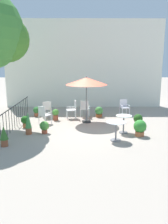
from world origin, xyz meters
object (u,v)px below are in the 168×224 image
potted_plant_3 (25,121)px  potted_plant_4 (140,127)px  cafe_table_0 (124,121)px  potted_plant_2 (138,120)px  patio_chair_1 (73,108)px  patio_umbrella_0 (86,82)px  potted_plant_5 (37,111)px  cafe_table_1 (116,128)px  potted_plant_8 (56,114)px  patio_chair_0 (44,114)px  potted_plant_7 (44,127)px  potted_plant_0 (99,112)px  patio_chair_3 (124,106)px  potted_plant_1 (4,135)px  potted_plant_6 (28,123)px  patio_chair_2 (85,108)px  patio_chair_4 (47,108)px

potted_plant_3 → potted_plant_4: size_ratio=0.80×
cafe_table_0 → potted_plant_2: bearing=42.5°
potted_plant_4 → patio_chair_1: bearing=134.2°
potted_plant_3 → potted_plant_4: potted_plant_4 is taller
patio_umbrella_0 → potted_plant_5: size_ratio=4.26×
cafe_table_0 → cafe_table_1: cafe_table_0 is taller
potted_plant_3 → potted_plant_8: potted_plant_8 is taller
patio_umbrella_0 → patio_chair_0: size_ratio=2.51×
patio_chair_0 → potted_plant_7: patio_chair_0 is taller
potted_plant_5 → potted_plant_2: bearing=-24.2°
patio_chair_0 → potted_plant_0: bearing=28.3°
patio_chair_1 → patio_chair_0: bearing=-139.3°
patio_chair_1 → patio_chair_3: bearing=13.5°
potted_plant_1 → potted_plant_3: (0.18, 2.37, -0.10)m
patio_chair_0 → potted_plant_3: size_ratio=1.67×
patio_umbrella_0 → patio_chair_3: bearing=34.0°
potted_plant_2 → potted_plant_6: size_ratio=0.68×
patio_chair_2 → potted_plant_3: patio_chair_2 is taller
patio_umbrella_0 → potted_plant_7: bearing=-134.9°
patio_chair_3 → patio_chair_2: bearing=-170.8°
patio_chair_3 → potted_plant_0: bearing=-166.0°
potted_plant_0 → potted_plant_6: size_ratio=0.60×
patio_umbrella_0 → patio_chair_2: size_ratio=2.54×
cafe_table_1 → patio_chair_4: bearing=131.1°
patio_chair_0 → potted_plant_8: (0.47, 0.78, -0.19)m
patio_chair_3 → patio_chair_4: size_ratio=1.00×
potted_plant_0 → patio_chair_0: bearing=-151.7°
cafe_table_1 → patio_chair_2: (-1.15, 3.78, -0.00)m
patio_umbrella_0 → potted_plant_5: bearing=155.3°
patio_chair_3 → potted_plant_3: patio_chair_3 is taller
potted_plant_4 → potted_plant_7: bearing=174.6°
patio_chair_3 → potted_plant_5: (-4.81, -0.18, -0.23)m
patio_chair_2 → patio_chair_4: (-2.02, -0.14, 0.01)m
patio_chair_2 → patio_chair_0: bearing=-143.1°
patio_chair_4 → potted_plant_1: (-0.91, -4.21, -0.12)m
patio_chair_2 → potted_plant_7: patio_chair_2 is taller
potted_plant_1 → potted_plant_7: bearing=51.0°
patio_chair_0 → potted_plant_8: size_ratio=1.54×
potted_plant_3 → potted_plant_8: (1.25, 1.29, 0.01)m
patio_chair_3 → potted_plant_3: 5.45m
potted_plant_3 → potted_plant_7: 1.35m
cafe_table_1 → potted_plant_6: (-3.52, 0.81, -0.05)m
potted_plant_1 → cafe_table_0: bearing=19.0°
potted_plant_0 → potted_plant_3: size_ratio=1.04×
potted_plant_5 → potted_plant_0: bearing=-2.9°
patio_chair_1 → potted_plant_5: bearing=166.1°
potted_plant_4 → patio_chair_3: bearing=90.4°
potted_plant_6 → potted_plant_5: bearing=94.8°
potted_plant_0 → potted_plant_8: potted_plant_8 is taller
patio_chair_1 → patio_chair_2: patio_chair_1 is taller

